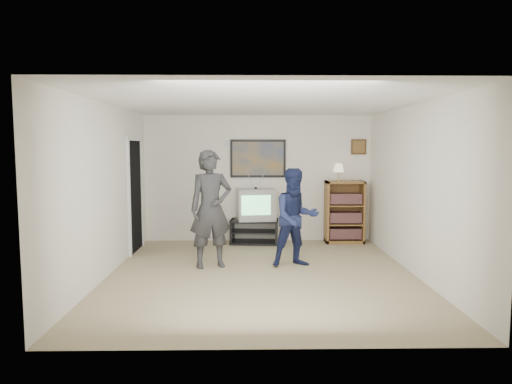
{
  "coord_description": "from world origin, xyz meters",
  "views": [
    {
      "loc": [
        -0.19,
        -6.57,
        1.87
      ],
      "look_at": [
        -0.07,
        0.78,
        1.15
      ],
      "focal_mm": 32.0,
      "sensor_mm": 36.0,
      "label": 1
    }
  ],
  "objects_px": {
    "person_tall": "(211,209)",
    "person_short": "(296,218)",
    "bookshelf": "(344,212)",
    "crt_television": "(256,204)",
    "media_stand": "(254,231)"
  },
  "relations": [
    {
      "from": "bookshelf",
      "to": "person_tall",
      "type": "distance_m",
      "value": 3.08
    },
    {
      "from": "person_tall",
      "to": "person_short",
      "type": "height_order",
      "value": "person_tall"
    },
    {
      "from": "media_stand",
      "to": "person_tall",
      "type": "xyz_separation_m",
      "value": [
        -0.7,
        -1.76,
        0.68
      ]
    },
    {
      "from": "bookshelf",
      "to": "person_tall",
      "type": "bearing_deg",
      "value": -143.75
    },
    {
      "from": "person_tall",
      "to": "bookshelf",
      "type": "bearing_deg",
      "value": 17.76
    },
    {
      "from": "crt_television",
      "to": "person_tall",
      "type": "xyz_separation_m",
      "value": [
        -0.73,
        -1.76,
        0.15
      ]
    },
    {
      "from": "media_stand",
      "to": "bookshelf",
      "type": "relative_size",
      "value": 0.8
    },
    {
      "from": "bookshelf",
      "to": "person_short",
      "type": "bearing_deg",
      "value": -122.65
    },
    {
      "from": "person_short",
      "to": "media_stand",
      "type": "bearing_deg",
      "value": 96.99
    },
    {
      "from": "bookshelf",
      "to": "media_stand",
      "type": "bearing_deg",
      "value": -178.38
    },
    {
      "from": "person_tall",
      "to": "person_short",
      "type": "xyz_separation_m",
      "value": [
        1.33,
        0.02,
        -0.14
      ]
    },
    {
      "from": "crt_television",
      "to": "person_short",
      "type": "distance_m",
      "value": 1.84
    },
    {
      "from": "person_short",
      "to": "bookshelf",
      "type": "bearing_deg",
      "value": 44.59
    },
    {
      "from": "crt_television",
      "to": "person_short",
      "type": "xyz_separation_m",
      "value": [
        0.6,
        -1.74,
        0.01
      ]
    },
    {
      "from": "media_stand",
      "to": "person_tall",
      "type": "distance_m",
      "value": 2.02
    }
  ]
}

